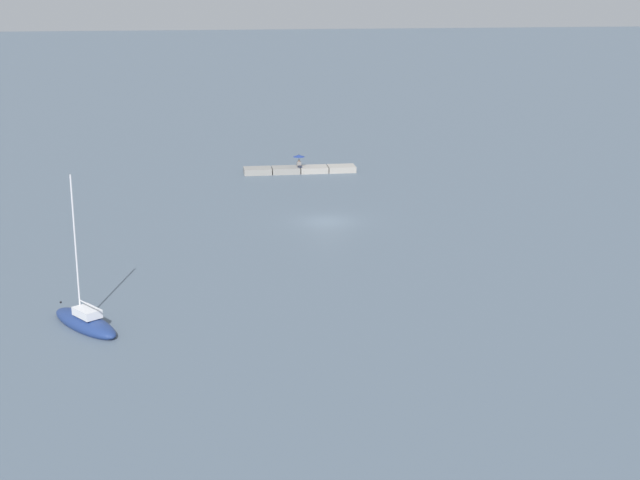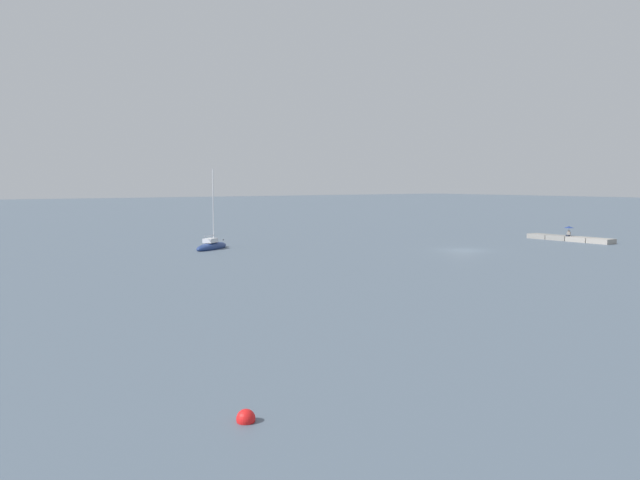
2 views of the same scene
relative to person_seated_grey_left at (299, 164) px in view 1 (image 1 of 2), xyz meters
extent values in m
plane|color=slate|center=(-0.06, 18.69, -0.84)|extent=(500.00, 500.00, 0.00)
cube|color=gray|center=(-4.20, -0.15, -0.55)|extent=(2.66, 1.97, 0.59)
cube|color=gray|center=(-1.44, -0.15, -0.55)|extent=(2.66, 1.97, 0.59)
cube|color=gray|center=(1.31, -0.15, -0.55)|extent=(2.66, 1.97, 0.59)
cube|color=gray|center=(4.07, -0.15, -0.55)|extent=(2.66, 1.97, 0.59)
cube|color=#1E2333|center=(-0.04, 0.19, -0.17)|extent=(0.43, 0.48, 0.16)
cube|color=gray|center=(0.02, -0.08, 0.01)|extent=(0.43, 0.29, 0.52)
sphere|color=tan|center=(0.02, -0.08, 0.37)|extent=(0.22, 0.22, 0.22)
cylinder|color=black|center=(0.02, -0.08, 0.27)|extent=(0.02, 0.02, 1.05)
cone|color=navy|center=(0.02, -0.08, 0.85)|extent=(1.14, 1.14, 0.20)
sphere|color=black|center=(0.02, -0.08, 0.98)|extent=(0.05, 0.05, 0.05)
ellipsoid|color=navy|center=(16.49, 39.60, -0.63)|extent=(4.76, 5.70, 1.00)
cube|color=silver|center=(16.31, 39.83, 0.10)|extent=(1.76, 1.91, 0.46)
cylinder|color=silver|center=(16.76, 39.22, 3.80)|extent=(0.10, 0.10, 7.86)
cylinder|color=silver|center=(16.16, 40.05, 0.62)|extent=(1.25, 1.70, 0.07)
sphere|color=black|center=(18.05, 37.42, -0.09)|extent=(0.13, 0.13, 0.13)
camera|label=1|loc=(10.16, 90.16, 18.27)|focal=53.15mm
camera|label=2|loc=(-45.82, 69.60, 6.24)|focal=35.99mm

